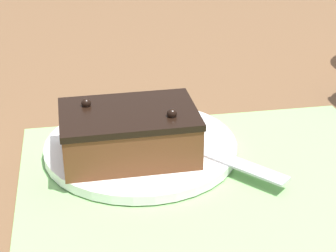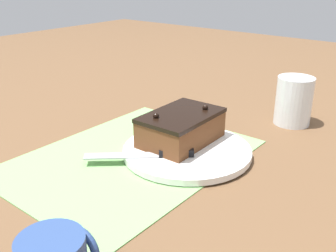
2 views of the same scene
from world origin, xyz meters
The scene contains 5 objects.
ground_plane centered at (0.00, 0.00, 0.00)m, with size 3.00×3.00×0.00m, color brown.
placemat_woven centered at (0.00, 0.00, 0.00)m, with size 0.46×0.34×0.00m, color #7AB266.
cake_plate centered at (0.08, -0.08, 0.01)m, with size 0.25×0.25×0.01m.
chocolate_cake centered at (0.09, -0.05, 0.05)m, with size 0.17×0.11×0.07m.
serving_knife centered at (0.02, -0.06, 0.02)m, with size 0.15×0.17×0.01m.
Camera 1 is at (0.15, 0.55, 0.36)m, focal length 60.00 mm.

